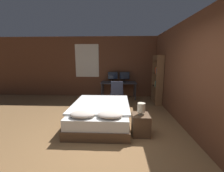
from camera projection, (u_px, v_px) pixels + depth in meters
ground_plane at (107, 152)px, 2.83m from camera, size 20.00×20.00×0.00m
wall_back at (114, 67)px, 6.82m from camera, size 12.00×0.08×2.70m
wall_side_right at (182, 73)px, 3.97m from camera, size 0.06×12.00×2.70m
bed at (101, 114)px, 4.07m from camera, size 1.52×2.08×0.60m
nightstand at (141, 125)px, 3.44m from camera, size 0.40×0.43×0.48m
bedside_lamp at (141, 108)px, 3.37m from camera, size 0.17×0.17×0.27m
desk at (119, 84)px, 6.53m from camera, size 1.52×0.69×0.72m
monitor_left at (113, 76)px, 6.72m from camera, size 0.45×0.16×0.43m
monitor_right at (125, 76)px, 6.70m from camera, size 0.45×0.16×0.43m
keyboard at (119, 83)px, 6.28m from camera, size 0.35×0.13×0.02m
computer_mouse at (125, 83)px, 6.27m from camera, size 0.07×0.05×0.04m
office_chair at (117, 94)px, 5.85m from camera, size 0.52×0.52×0.89m
bookshelf at (158, 78)px, 5.70m from camera, size 0.27×0.71×1.86m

